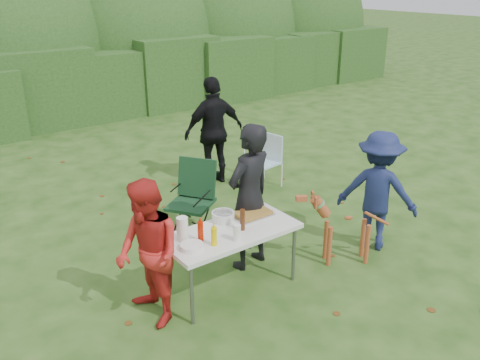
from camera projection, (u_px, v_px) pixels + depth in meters
ground at (260, 280)px, 5.92m from camera, size 80.00×80.00×0.00m
hedge_row at (42, 91)px, 11.57m from camera, size 22.00×1.40×1.70m
shrub_backdrop at (18, 49)px, 12.48m from camera, size 20.00×2.60×3.20m
folding_table at (231, 235)px, 5.51m from camera, size 1.50×0.70×0.74m
person_cook at (249, 197)px, 5.92m from camera, size 0.72×0.54×1.79m
person_red_jacket at (148, 254)px, 4.97m from camera, size 0.59×0.75×1.53m
person_black_puffy at (214, 131)px, 8.39m from camera, size 1.09×0.54×1.80m
child at (378, 191)px, 6.39m from camera, size 1.02×1.16×1.56m
dog at (347, 228)px, 6.16m from camera, size 1.00×0.81×0.90m
camping_chair at (191, 200)px, 6.78m from camera, size 0.89×0.89×1.02m
lawn_chair at (263, 161)px, 8.44m from camera, size 0.58×0.58×0.86m
food_tray at (252, 215)px, 5.81m from camera, size 0.45×0.30×0.02m
focaccia_bread at (252, 213)px, 5.80m from camera, size 0.40×0.26×0.04m
mustard_bottle at (214, 236)px, 5.15m from camera, size 0.06×0.06×0.20m
ketchup_bottle at (201, 232)px, 5.23m from camera, size 0.06×0.06×0.22m
beer_bottle at (242, 220)px, 5.46m from camera, size 0.06×0.06×0.24m
paper_towel_roll at (182, 229)px, 5.24m from camera, size 0.12×0.12×0.26m
cup_stack at (237, 233)px, 5.25m from camera, size 0.08×0.08×0.18m
pasta_bowl at (223, 216)px, 5.69m from camera, size 0.26×0.26×0.10m
plate_stack at (192, 246)px, 5.11m from camera, size 0.24×0.24×0.05m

